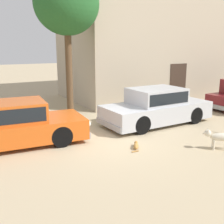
% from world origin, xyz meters
% --- Properties ---
extents(ground_plane, '(80.00, 80.00, 0.00)m').
position_xyz_m(ground_plane, '(0.00, 0.00, 0.00)').
color(ground_plane, tan).
extents(parked_sedan_nearest, '(4.60, 2.06, 1.38)m').
position_xyz_m(parked_sedan_nearest, '(-2.78, 1.06, 0.68)').
color(parked_sedan_nearest, '#D15619').
rests_on(parked_sedan_nearest, ground_plane).
extents(parked_sedan_second, '(4.60, 1.96, 1.43)m').
position_xyz_m(parked_sedan_second, '(2.62, 0.92, 0.70)').
color(parked_sedan_second, '#B2B5BA').
rests_on(parked_sedan_second, ground_plane).
extents(apartment_block, '(13.88, 5.59, 9.58)m').
position_xyz_m(apartment_block, '(8.22, 6.49, 4.79)').
color(apartment_block, tan).
rests_on(apartment_block, ground_plane).
extents(stray_dog_spotted, '(0.94, 0.70, 0.64)m').
position_xyz_m(stray_dog_spotted, '(2.52, -2.23, 0.39)').
color(stray_dog_spotted, beige).
rests_on(stray_dog_spotted, ground_plane).
extents(stray_cat, '(0.49, 0.52, 0.16)m').
position_xyz_m(stray_cat, '(0.41, -0.99, 0.08)').
color(stray_cat, '#B77F3D').
rests_on(stray_cat, ground_plane).
extents(acacia_tree_left, '(2.64, 2.38, 5.93)m').
position_xyz_m(acacia_tree_left, '(-0.03, 3.49, 4.62)').
color(acacia_tree_left, brown).
rests_on(acacia_tree_left, ground_plane).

